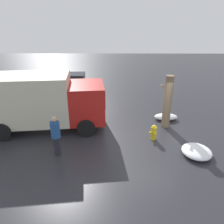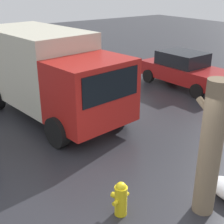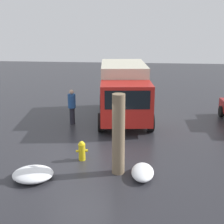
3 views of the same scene
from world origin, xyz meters
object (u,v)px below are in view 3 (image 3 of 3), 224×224
fire_hydrant (82,150)px  pedestrian (72,105)px  delivery_truck (124,90)px  tree_trunk (118,134)px

fire_hydrant → pedestrian: (4.33, 1.37, 0.59)m
fire_hydrant → delivery_truck: (5.60, -1.19, 1.18)m
fire_hydrant → delivery_truck: 5.84m
fire_hydrant → pedestrian: pedestrian is taller
fire_hydrant → pedestrian: 4.58m
tree_trunk → delivery_truck: delivery_truck is taller
delivery_truck → fire_hydrant: bearing=71.3°
fire_hydrant → tree_trunk: bearing=-135.6°
fire_hydrant → tree_trunk: size_ratio=0.27×
tree_trunk → pedestrian: (5.22, 2.82, -0.44)m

